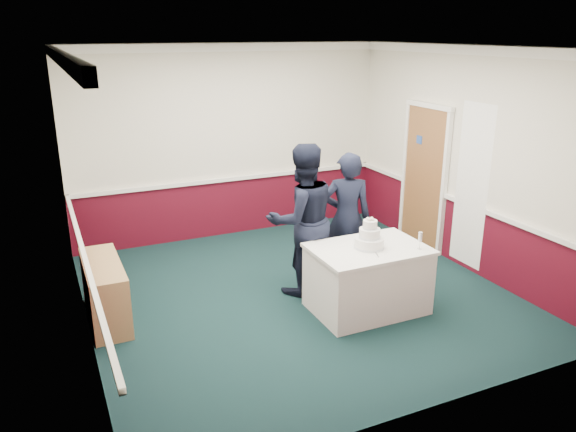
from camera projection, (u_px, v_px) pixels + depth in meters
name	position (u px, v px, depth m)	size (l,w,h in m)	color
ground	(299.00, 294.00, 7.09)	(5.00, 5.00, 0.00)	#12262B
room_shell	(284.00, 131.00, 7.02)	(5.00, 5.00, 3.00)	silver
sideboard	(105.00, 291.00, 6.37)	(0.41, 1.20, 0.70)	tan
cake_table	(367.00, 278.00, 6.59)	(1.32, 0.92, 0.79)	white
wedding_cake	(369.00, 238.00, 6.43)	(0.35, 0.35, 0.36)	white
cake_knife	(376.00, 254.00, 6.28)	(0.01, 0.22, 0.01)	silver
champagne_flute	(420.00, 238.00, 6.38)	(0.05, 0.05, 0.21)	silver
person_man	(302.00, 220.00, 6.90)	(0.93, 0.72, 1.91)	black
person_woman	(347.00, 217.00, 7.27)	(0.63, 0.41, 1.72)	black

